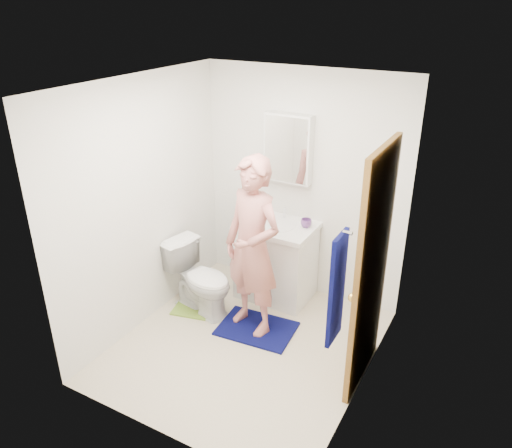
{
  "coord_description": "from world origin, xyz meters",
  "views": [
    {
      "loc": [
        1.91,
        -3.27,
        3.01
      ],
      "look_at": [
        -0.03,
        0.25,
        1.15
      ],
      "focal_mm": 35.0,
      "sensor_mm": 36.0,
      "label": 1
    }
  ],
  "objects_px": {
    "medicine_cabinet": "(288,148)",
    "toothbrush_cup": "(306,223)",
    "man": "(253,247)",
    "toilet": "(201,278)",
    "towel": "(337,289)",
    "vanity_cabinet": "(276,263)",
    "soap_dispenser": "(248,212)"
  },
  "relations": [
    {
      "from": "vanity_cabinet",
      "to": "towel",
      "type": "height_order",
      "value": "towel"
    },
    {
      "from": "toothbrush_cup",
      "to": "man",
      "type": "xyz_separation_m",
      "value": [
        -0.22,
        -0.72,
        -0.0
      ]
    },
    {
      "from": "medicine_cabinet",
      "to": "toothbrush_cup",
      "type": "distance_m",
      "value": 0.78
    },
    {
      "from": "medicine_cabinet",
      "to": "toothbrush_cup",
      "type": "bearing_deg",
      "value": -25.59
    },
    {
      "from": "vanity_cabinet",
      "to": "toothbrush_cup",
      "type": "distance_m",
      "value": 0.58
    },
    {
      "from": "vanity_cabinet",
      "to": "medicine_cabinet",
      "type": "height_order",
      "value": "medicine_cabinet"
    },
    {
      "from": "medicine_cabinet",
      "to": "vanity_cabinet",
      "type": "bearing_deg",
      "value": -90.0
    },
    {
      "from": "toothbrush_cup",
      "to": "man",
      "type": "distance_m",
      "value": 0.76
    },
    {
      "from": "towel",
      "to": "vanity_cabinet",
      "type": "bearing_deg",
      "value": 128.47
    },
    {
      "from": "soap_dispenser",
      "to": "toothbrush_cup",
      "type": "bearing_deg",
      "value": 14.27
    },
    {
      "from": "towel",
      "to": "soap_dispenser",
      "type": "relative_size",
      "value": 4.02
    },
    {
      "from": "towel",
      "to": "toothbrush_cup",
      "type": "xyz_separation_m",
      "value": [
        -0.89,
        1.57,
        -0.36
      ]
    },
    {
      "from": "towel",
      "to": "toilet",
      "type": "relative_size",
      "value": 1.08
    },
    {
      "from": "towel",
      "to": "toilet",
      "type": "bearing_deg",
      "value": 153.35
    },
    {
      "from": "medicine_cabinet",
      "to": "toilet",
      "type": "xyz_separation_m",
      "value": [
        -0.55,
        -0.84,
        -1.23
      ]
    },
    {
      "from": "vanity_cabinet",
      "to": "soap_dispenser",
      "type": "xyz_separation_m",
      "value": [
        -0.3,
        -0.06,
        0.55
      ]
    },
    {
      "from": "medicine_cabinet",
      "to": "toothbrush_cup",
      "type": "xyz_separation_m",
      "value": [
        0.29,
        -0.14,
        -0.71
      ]
    },
    {
      "from": "medicine_cabinet",
      "to": "towel",
      "type": "xyz_separation_m",
      "value": [
        1.18,
        -1.71,
        -0.35
      ]
    },
    {
      "from": "towel",
      "to": "soap_dispenser",
      "type": "bearing_deg",
      "value": 136.15
    },
    {
      "from": "medicine_cabinet",
      "to": "toilet",
      "type": "relative_size",
      "value": 0.94
    },
    {
      "from": "toilet",
      "to": "toothbrush_cup",
      "type": "distance_m",
      "value": 1.21
    },
    {
      "from": "soap_dispenser",
      "to": "toothbrush_cup",
      "type": "relative_size",
      "value": 1.79
    },
    {
      "from": "toilet",
      "to": "man",
      "type": "bearing_deg",
      "value": -79.62
    },
    {
      "from": "medicine_cabinet",
      "to": "toilet",
      "type": "distance_m",
      "value": 1.59
    },
    {
      "from": "vanity_cabinet",
      "to": "soap_dispenser",
      "type": "distance_m",
      "value": 0.63
    },
    {
      "from": "medicine_cabinet",
      "to": "soap_dispenser",
      "type": "distance_m",
      "value": 0.77
    },
    {
      "from": "toilet",
      "to": "toothbrush_cup",
      "type": "height_order",
      "value": "toothbrush_cup"
    },
    {
      "from": "towel",
      "to": "toothbrush_cup",
      "type": "height_order",
      "value": "towel"
    },
    {
      "from": "toothbrush_cup",
      "to": "toilet",
      "type": "bearing_deg",
      "value": -139.76
    },
    {
      "from": "vanity_cabinet",
      "to": "man",
      "type": "distance_m",
      "value": 0.81
    },
    {
      "from": "vanity_cabinet",
      "to": "toothbrush_cup",
      "type": "height_order",
      "value": "toothbrush_cup"
    },
    {
      "from": "vanity_cabinet",
      "to": "man",
      "type": "xyz_separation_m",
      "value": [
        0.07,
        -0.64,
        0.49
      ]
    }
  ]
}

